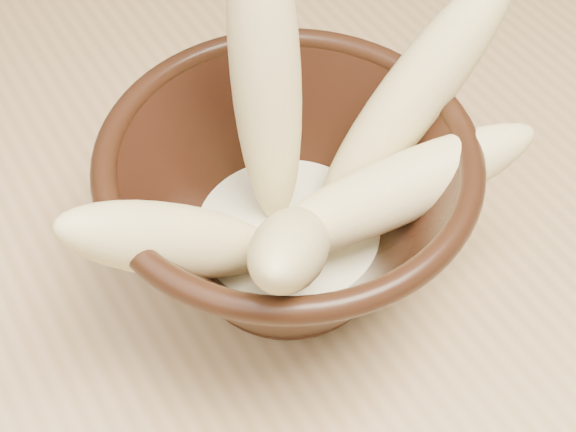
# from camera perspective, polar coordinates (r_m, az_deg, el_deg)

# --- Properties ---
(table) EXTENTS (1.20, 0.80, 0.75)m
(table) POSITION_cam_1_polar(r_m,az_deg,el_deg) (0.59, -17.22, -6.18)
(table) COLOR tan
(table) RESTS_ON ground
(bowl) EXTENTS (0.20, 0.20, 0.11)m
(bowl) POSITION_cam_1_polar(r_m,az_deg,el_deg) (0.44, -0.00, 0.77)
(bowl) COLOR black
(bowl) RESTS_ON table
(milk_puddle) EXTENTS (0.11, 0.11, 0.02)m
(milk_puddle) POSITION_cam_1_polar(r_m,az_deg,el_deg) (0.46, -0.00, -1.38)
(milk_puddle) COLOR #F1EBC1
(milk_puddle) RESTS_ON bowl
(banana_upright) EXTENTS (0.07, 0.10, 0.19)m
(banana_upright) POSITION_cam_1_polar(r_m,az_deg,el_deg) (0.42, -1.61, 10.28)
(banana_upright) COLOR #F3E890
(banana_upright) RESTS_ON bowl
(banana_left) EXTENTS (0.13, 0.04, 0.12)m
(banana_left) POSITION_cam_1_polar(r_m,az_deg,el_deg) (0.40, -7.89, -1.75)
(banana_left) COLOR #F3E890
(banana_left) RESTS_ON bowl
(banana_right) EXTENTS (0.14, 0.04, 0.15)m
(banana_right) POSITION_cam_1_polar(r_m,az_deg,el_deg) (0.44, 8.83, 8.38)
(banana_right) COLOR #F3E890
(banana_right) RESTS_ON bowl
(banana_across) EXTENTS (0.17, 0.07, 0.08)m
(banana_across) POSITION_cam_1_polar(r_m,az_deg,el_deg) (0.42, 7.30, 1.63)
(banana_across) COLOR #F3E890
(banana_across) RESTS_ON bowl
(banana_front) EXTENTS (0.11, 0.12, 0.13)m
(banana_front) POSITION_cam_1_polar(r_m,az_deg,el_deg) (0.38, 0.21, -2.25)
(banana_front) COLOR #F3E890
(banana_front) RESTS_ON bowl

